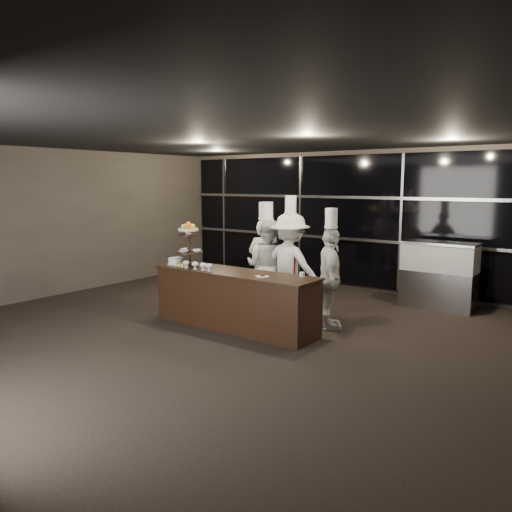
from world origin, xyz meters
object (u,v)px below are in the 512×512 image
Objects in this scene: chef_a at (264,264)px; layer_cake at (176,261)px; display_stand at (189,241)px; chef_b at (267,266)px; display_case at (439,272)px; chef_c at (290,265)px; buffet_counter at (235,299)px; chef_d at (330,278)px.

layer_cake is at bearing -129.24° from chef_a.
chef_b reaches higher than display_stand.
display_stand is at bearing 10.67° from layer_cake.
chef_b is at bearing -137.32° from display_case.
layer_cake is 1.58m from chef_a.
chef_a is 0.18m from chef_b.
chef_c reaches higher than layer_cake.
layer_cake is 1.97m from chef_c.
layer_cake is (-0.26, -0.05, -0.37)m from display_stand.
layer_cake is at bearing -169.33° from display_stand.
chef_a is at bearing 57.96° from display_stand.
chef_a is 0.99× the size of chef_b.
layer_cake is 0.15× the size of chef_a.
chef_c is (0.36, 1.06, 0.44)m from buffet_counter.
layer_cake is at bearing -145.64° from chef_c.
display_stand is (-1.00, -0.00, 0.87)m from buffet_counter.
layer_cake is 4.80m from display_case.
display_stand reaches higher than display_case.
buffet_counter is 2.16× the size of display_case.
buffet_counter is 3.93m from display_case.
chef_c reaches higher than chef_b.
chef_c is at bearing 34.36° from layer_cake.
chef_d is at bearing -8.60° from chef_b.
chef_b is 1.37m from chef_d.
chef_c is 0.90m from chef_d.
buffet_counter is at bearing -145.15° from chef_d.
layer_cake is 1.61m from chef_b.
chef_b is 1.03× the size of chef_d.
layer_cake is 0.23× the size of display_case.
chef_d reaches higher than layer_cake.
display_case is 0.67× the size of chef_a.
display_case is at bearing 49.28° from chef_c.
buffet_counter is 1.44× the size of chef_a.
display_stand is 0.35× the size of chef_c.
buffet_counter is 1.36m from layer_cake.
chef_a is at bearing 169.93° from chef_c.
chef_d is (1.50, -0.31, -0.03)m from chef_a.
buffet_counter is 1.55m from chef_d.
buffet_counter is 1.35× the size of chef_c.
chef_d is (1.24, 0.86, 0.37)m from buffet_counter.
buffet_counter is at bearing -77.22° from chef_a.
layer_cake is 0.14× the size of chef_c.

